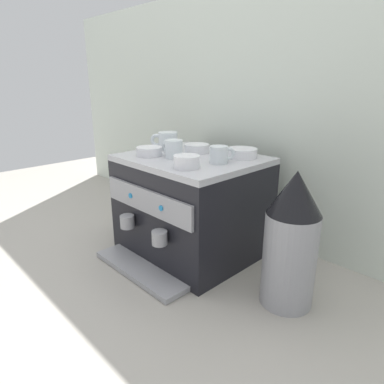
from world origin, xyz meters
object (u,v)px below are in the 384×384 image
at_px(ceramic_cup_1, 167,141).
at_px(coffee_grinder, 291,240).
at_px(ceramic_bowl_1, 187,162).
at_px(ceramic_bowl_3, 242,153).
at_px(ceramic_cup_0, 220,155).
at_px(ceramic_bowl_0, 197,148).
at_px(espresso_machine, 191,205).
at_px(ceramic_bowl_2, 149,151).
at_px(milk_pitcher, 131,209).
at_px(ceramic_cup_2, 173,149).

bearing_deg(ceramic_cup_1, coffee_grinder, -5.14).
relative_size(ceramic_cup_1, ceramic_bowl_1, 1.27).
xyz_separation_m(ceramic_bowl_3, coffee_grinder, (0.33, -0.17, -0.20)).
relative_size(ceramic_cup_0, ceramic_bowl_0, 0.95).
relative_size(espresso_machine, ceramic_bowl_0, 5.39).
distance_m(ceramic_bowl_2, milk_pitcher, 0.46).
bearing_deg(ceramic_cup_1, espresso_machine, -9.24).
xyz_separation_m(ceramic_cup_0, ceramic_bowl_0, (-0.20, 0.08, -0.02)).
bearing_deg(espresso_machine, coffee_grinder, -3.57).
xyz_separation_m(ceramic_bowl_0, ceramic_bowl_2, (-0.09, -0.18, 0.00)).
bearing_deg(ceramic_bowl_0, espresso_machine, -59.91).
distance_m(ceramic_cup_0, coffee_grinder, 0.40).
xyz_separation_m(ceramic_cup_0, ceramic_bowl_3, (-0.00, 0.14, -0.01)).
bearing_deg(ceramic_cup_0, milk_pitcher, -177.91).
distance_m(ceramic_bowl_3, milk_pitcher, 0.69).
height_order(ceramic_cup_0, ceramic_cup_1, ceramic_cup_1).
bearing_deg(coffee_grinder, milk_pitcher, 179.55).
distance_m(ceramic_cup_0, ceramic_cup_2, 0.20).
height_order(ceramic_bowl_1, coffee_grinder, ceramic_bowl_1).
bearing_deg(ceramic_bowl_3, ceramic_bowl_2, -139.05).
xyz_separation_m(ceramic_cup_2, ceramic_bowl_3, (0.18, 0.20, -0.02)).
bearing_deg(ceramic_bowl_0, ceramic_cup_0, -21.63).
bearing_deg(coffee_grinder, ceramic_cup_0, 175.15).
height_order(espresso_machine, ceramic_bowl_2, ceramic_bowl_2).
distance_m(ceramic_cup_0, ceramic_bowl_1, 0.14).
distance_m(espresso_machine, ceramic_bowl_3, 0.30).
bearing_deg(ceramic_bowl_1, ceramic_cup_1, 151.03).
distance_m(espresso_machine, ceramic_bowl_0, 0.24).
height_order(ceramic_bowl_3, coffee_grinder, coffee_grinder).
height_order(ceramic_bowl_2, coffee_grinder, coffee_grinder).
bearing_deg(ceramic_cup_2, ceramic_bowl_0, 93.50).
xyz_separation_m(ceramic_bowl_1, milk_pitcher, (-0.54, 0.12, -0.36)).
bearing_deg(ceramic_bowl_0, ceramic_bowl_1, -52.36).
xyz_separation_m(ceramic_bowl_0, ceramic_bowl_3, (0.19, 0.06, 0.00)).
distance_m(ceramic_cup_0, ceramic_cup_1, 0.34).
relative_size(ceramic_cup_0, ceramic_bowl_1, 1.08).
relative_size(ceramic_bowl_0, ceramic_bowl_2, 1.01).
bearing_deg(ceramic_bowl_3, ceramic_bowl_1, -95.54).
relative_size(ceramic_bowl_1, coffee_grinder, 0.20).
bearing_deg(ceramic_bowl_1, milk_pitcher, 167.98).
bearing_deg(espresso_machine, ceramic_cup_2, -119.10).
distance_m(ceramic_cup_1, ceramic_bowl_2, 0.15).
relative_size(ceramic_bowl_2, milk_pitcher, 0.69).
distance_m(ceramic_cup_1, ceramic_bowl_3, 0.35).
bearing_deg(ceramic_cup_1, milk_pitcher, -167.54).
xyz_separation_m(ceramic_cup_1, milk_pitcher, (-0.24, -0.05, -0.37)).
distance_m(espresso_machine, ceramic_cup_0, 0.28).
bearing_deg(coffee_grinder, ceramic_cup_1, 174.86).
xyz_separation_m(ceramic_cup_1, ceramic_bowl_0, (0.14, 0.05, -0.02)).
bearing_deg(ceramic_cup_0, ceramic_cup_1, 174.58).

